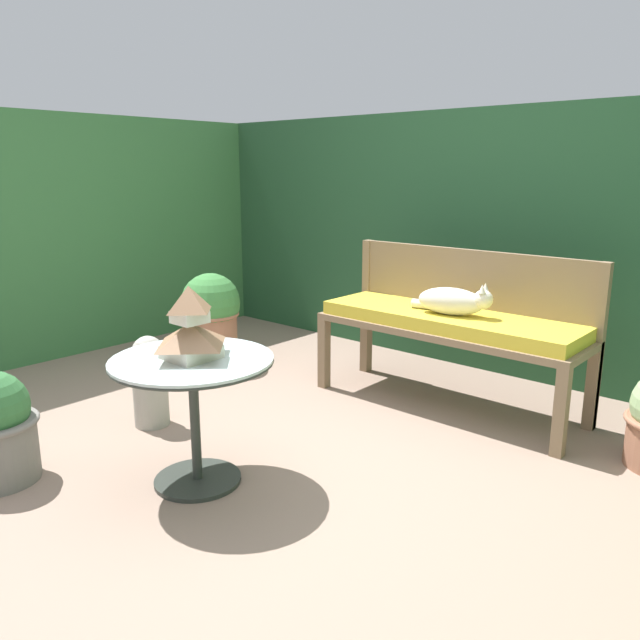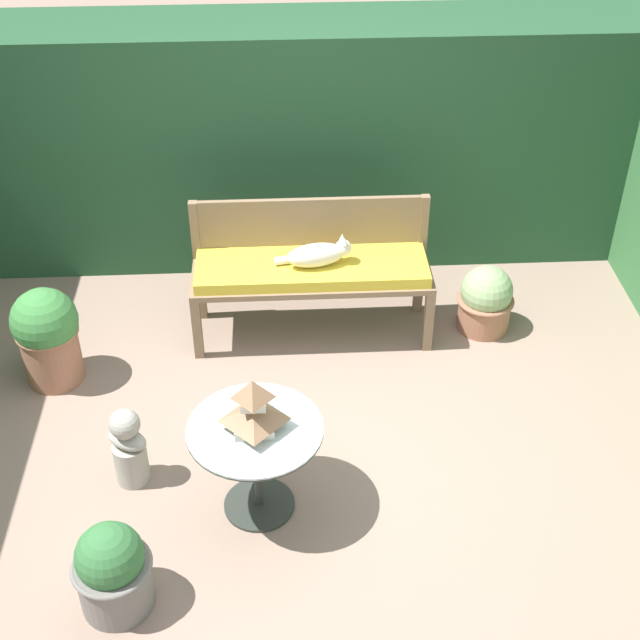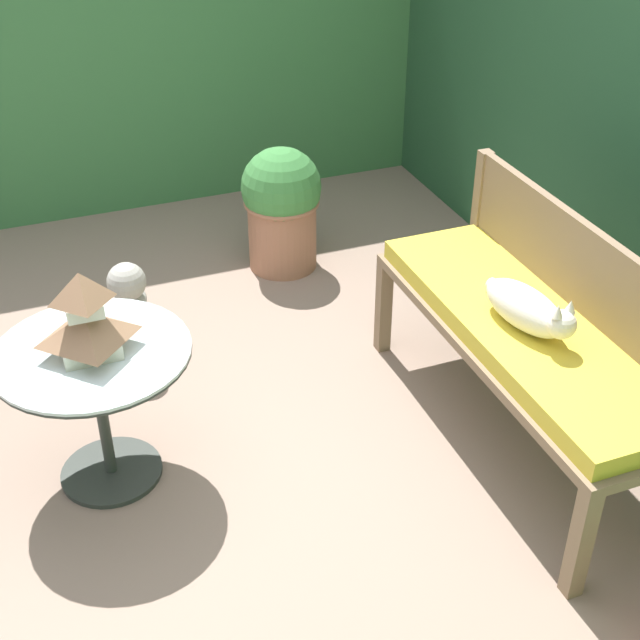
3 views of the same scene
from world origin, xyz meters
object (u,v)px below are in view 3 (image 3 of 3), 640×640
Objects in this scene: pagoda_birdhouse at (86,319)px; garden_bust at (131,316)px; patio_table at (96,379)px; cat at (528,309)px; garden_bench at (523,338)px; potted_plant_bench_left at (282,206)px.

garden_bust is (-0.71, 0.24, -0.48)m from pagoda_birdhouse.
patio_table is 2.23× the size of pagoda_birdhouse.
patio_table is 1.40× the size of garden_bust.
cat is 1.76m from garden_bust.
pagoda_birdhouse reaches higher than garden_bench.
cat reaches higher than garden_bench.
garden_bench reaches higher than garden_bust.
potted_plant_bench_left is (-1.68, -0.40, -0.14)m from garden_bench.
patio_table is at bearing -41.48° from potted_plant_bench_left.
cat is 1.00× the size of garden_bust.
cat is 1.59m from pagoda_birdhouse.
patio_table is at bearing -115.30° from cat.
pagoda_birdhouse reaches higher than potted_plant_bench_left.
potted_plant_bench_left is (-1.72, -0.37, -0.30)m from cat.
potted_plant_bench_left is (-1.31, 1.16, -0.11)m from patio_table.
patio_table is at bearing 12.35° from garden_bust.
garden_bust is 0.76× the size of potted_plant_bench_left.
cat is at bearing 12.17° from potted_plant_bench_left.
potted_plant_bench_left reaches higher than garden_bench.
pagoda_birdhouse reaches higher than patio_table.
patio_table is (-0.40, -1.53, -0.19)m from cat.
garden_bench is 1.73m from potted_plant_bench_left.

